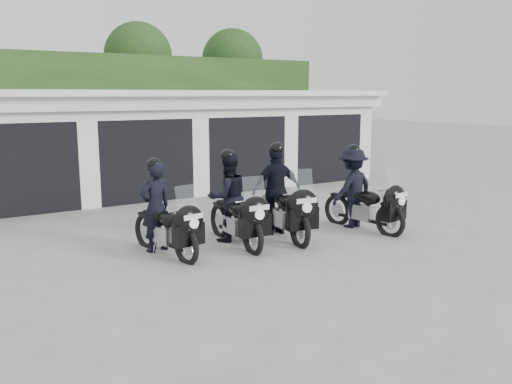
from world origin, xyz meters
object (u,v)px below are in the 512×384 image
police_bike_a (164,216)px  police_bike_d (359,192)px  police_bike_b (232,203)px  police_bike_c (280,196)px

police_bike_a → police_bike_d: police_bike_d is taller
police_bike_d → police_bike_a: bearing=166.2°
police_bike_a → police_bike_b: (1.42, 0.02, 0.08)m
police_bike_c → police_bike_d: 1.81m
police_bike_d → police_bike_b: bearing=163.1°
police_bike_b → police_bike_c: bearing=0.2°
police_bike_c → police_bike_d: (1.77, -0.38, -0.04)m
police_bike_b → police_bike_c: (1.09, -0.06, 0.04)m
police_bike_c → police_bike_d: bearing=-2.6°
police_bike_a → police_bike_d: bearing=-15.0°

